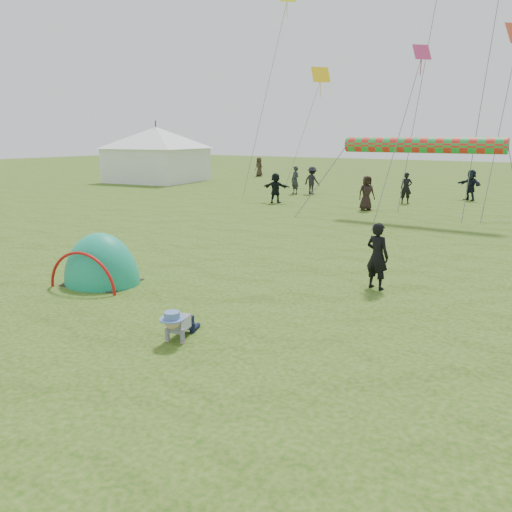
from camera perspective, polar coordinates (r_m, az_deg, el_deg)
The scene contains 16 objects.
ground at distance 9.96m, azimuth -8.79°, elevation -7.06°, with size 140.00×140.00×0.00m, color #1F490B.
crawling_toddler at distance 8.88m, azimuth -8.90°, elevation -7.60°, with size 0.54×0.78×0.59m, color black, non-canonical shape.
popup_tent at distance 12.72m, azimuth -17.15°, elevation -2.94°, with size 1.90×1.57×2.46m, color #0C9944.
standing_adult at distance 11.83m, azimuth 13.69°, elevation -0.01°, with size 0.57×0.37×1.56m, color black.
event_marquee at distance 40.39m, azimuth -11.26°, elevation 11.53°, with size 6.52×6.52×4.48m, color white, non-canonical shape.
crowd_person_4 at distance 24.60m, azimuth 12.52°, elevation 7.03°, with size 0.81×0.52×1.65m, color black.
crowd_person_5 at distance 30.22m, azimuth 23.32°, elevation 7.46°, with size 1.57×0.50×1.69m, color black.
crowd_person_6 at distance 27.69m, azimuth 16.79°, elevation 7.45°, with size 0.59×0.39×1.62m, color black.
crowd_person_9 at distance 31.00m, azimuth 6.42°, elevation 8.57°, with size 1.08×0.62×1.67m, color black.
crowd_person_10 at distance 44.70m, azimuth 0.36°, elevation 10.15°, with size 0.81×0.53×1.67m, color #33281E.
crowd_person_11 at distance 26.71m, azimuth 2.26°, elevation 7.77°, with size 1.47×0.47×1.59m, color black.
crowd_person_12 at distance 30.99m, azimuth 4.49°, elevation 8.64°, with size 0.62×0.41×1.70m, color #28292F.
crowd_person_13 at distance 39.52m, azimuth -10.67°, elevation 9.48°, with size 0.81×0.63×1.68m, color #412B27.
rainbow_tube_kite at distance 21.91m, azimuth 18.36°, elevation 11.94°, with size 0.64×0.64×6.43m, color red.
diamond_kite_5 at distance 23.95m, azimuth 18.43°, elevation 21.25°, with size 0.76×0.76×0.00m, color #C93169.
diamond_kite_7 at distance 38.61m, azimuth 7.41°, elevation 19.87°, with size 1.30×1.30×0.00m, color yellow.
Camera 1 is at (6.28, -6.90, 3.47)m, focal length 35.00 mm.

